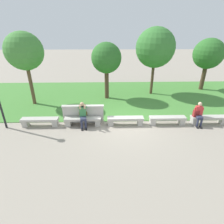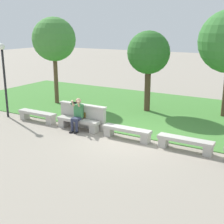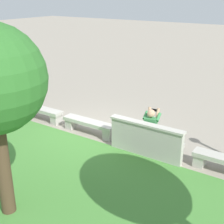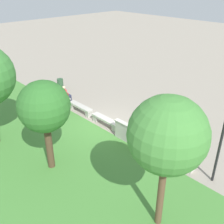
{
  "view_description": "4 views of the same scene",
  "coord_description": "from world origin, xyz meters",
  "px_view_note": "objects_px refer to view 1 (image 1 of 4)",
  "views": [
    {
      "loc": [
        -0.93,
        -8.21,
        4.65
      ],
      "look_at": [
        -0.72,
        -0.23,
        0.88
      ],
      "focal_mm": 28.0,
      "sensor_mm": 36.0,
      "label": 1
    },
    {
      "loc": [
        5.11,
        -9.89,
        4.15
      ],
      "look_at": [
        -0.48,
        -0.28,
        1.07
      ],
      "focal_mm": 50.0,
      "sensor_mm": 36.0,
      "label": 2
    },
    {
      "loc": [
        -5.82,
        7.42,
        4.37
      ],
      "look_at": [
        -0.81,
        -0.14,
        0.88
      ],
      "focal_mm": 50.0,
      "sensor_mm": 36.0,
      "label": 3
    },
    {
      "loc": [
        -9.35,
        8.44,
        7.33
      ],
      "look_at": [
        -0.36,
        -0.13,
        0.93
      ],
      "focal_mm": 42.0,
      "sensor_mm": 36.0,
      "label": 4
    }
  ],
  "objects_px": {
    "bench_far": "(167,119)",
    "tree_far_back": "(24,52)",
    "person_photographer": "(83,114)",
    "tree_left_background": "(208,54)",
    "bench_main": "(40,121)",
    "tree_behind_wall": "(155,48)",
    "tree_right_background": "(106,58)",
    "person_distant": "(199,113)",
    "bench_near": "(83,120)",
    "bench_end": "(209,119)",
    "backpack": "(196,114)",
    "bench_mid": "(125,120)"
  },
  "relations": [
    {
      "from": "person_photographer",
      "to": "tree_far_back",
      "type": "xyz_separation_m",
      "value": [
        -3.75,
        3.18,
        2.71
      ]
    },
    {
      "from": "bench_main",
      "to": "person_distant",
      "type": "xyz_separation_m",
      "value": [
        8.37,
        -0.07,
        0.37
      ]
    },
    {
      "from": "bench_end",
      "to": "person_photographer",
      "type": "distance_m",
      "value": 6.75
    },
    {
      "from": "bench_main",
      "to": "person_photographer",
      "type": "bearing_deg",
      "value": -1.91
    },
    {
      "from": "person_photographer",
      "to": "person_distant",
      "type": "xyz_separation_m",
      "value": [
        6.08,
        0.01,
        -0.06
      ]
    },
    {
      "from": "bench_near",
      "to": "tree_behind_wall",
      "type": "height_order",
      "value": "tree_behind_wall"
    },
    {
      "from": "bench_main",
      "to": "tree_far_back",
      "type": "relative_size",
      "value": 0.42
    },
    {
      "from": "person_photographer",
      "to": "tree_behind_wall",
      "type": "height_order",
      "value": "tree_behind_wall"
    },
    {
      "from": "bench_main",
      "to": "person_distant",
      "type": "height_order",
      "value": "person_distant"
    },
    {
      "from": "bench_far",
      "to": "person_photographer",
      "type": "xyz_separation_m",
      "value": [
        -4.48,
        -0.08,
        0.44
      ]
    },
    {
      "from": "bench_main",
      "to": "tree_behind_wall",
      "type": "height_order",
      "value": "tree_behind_wall"
    },
    {
      "from": "backpack",
      "to": "bench_end",
      "type": "bearing_deg",
      "value": 0.41
    },
    {
      "from": "bench_far",
      "to": "person_photographer",
      "type": "bearing_deg",
      "value": -179.02
    },
    {
      "from": "bench_mid",
      "to": "bench_far",
      "type": "xyz_separation_m",
      "value": [
        2.26,
        0.0,
        0.0
      ]
    },
    {
      "from": "person_photographer",
      "to": "tree_left_background",
      "type": "relative_size",
      "value": 0.32
    },
    {
      "from": "bench_far",
      "to": "backpack",
      "type": "distance_m",
      "value": 1.52
    },
    {
      "from": "bench_end",
      "to": "tree_behind_wall",
      "type": "height_order",
      "value": "tree_behind_wall"
    },
    {
      "from": "bench_mid",
      "to": "backpack",
      "type": "relative_size",
      "value": 4.5
    },
    {
      "from": "bench_near",
      "to": "tree_right_background",
      "type": "bearing_deg",
      "value": 72.77
    },
    {
      "from": "bench_main",
      "to": "backpack",
      "type": "height_order",
      "value": "backpack"
    },
    {
      "from": "bench_near",
      "to": "tree_far_back",
      "type": "bearing_deg",
      "value": 140.15
    },
    {
      "from": "bench_far",
      "to": "tree_right_background",
      "type": "xyz_separation_m",
      "value": [
        -3.25,
        4.09,
        2.58
      ]
    },
    {
      "from": "backpack",
      "to": "person_distant",
      "type": "bearing_deg",
      "value": -27.52
    },
    {
      "from": "tree_far_back",
      "to": "tree_left_background",
      "type": "bearing_deg",
      "value": 12.46
    },
    {
      "from": "person_distant",
      "to": "person_photographer",
      "type": "bearing_deg",
      "value": -179.9
    },
    {
      "from": "bench_end",
      "to": "tree_far_back",
      "type": "bearing_deg",
      "value": 163.52
    },
    {
      "from": "bench_mid",
      "to": "person_distant",
      "type": "xyz_separation_m",
      "value": [
        3.86,
        -0.07,
        0.37
      ]
    },
    {
      "from": "person_distant",
      "to": "tree_left_background",
      "type": "height_order",
      "value": "tree_left_background"
    },
    {
      "from": "tree_right_background",
      "to": "tree_far_back",
      "type": "distance_m",
      "value": 5.11
    },
    {
      "from": "bench_end",
      "to": "bench_main",
      "type": "bearing_deg",
      "value": 180.0
    },
    {
      "from": "person_photographer",
      "to": "tree_left_background",
      "type": "height_order",
      "value": "tree_left_background"
    },
    {
      "from": "person_photographer",
      "to": "tree_far_back",
      "type": "bearing_deg",
      "value": 139.73
    },
    {
      "from": "tree_behind_wall",
      "to": "tree_far_back",
      "type": "distance_m",
      "value": 8.71
    },
    {
      "from": "tree_behind_wall",
      "to": "tree_left_background",
      "type": "relative_size",
      "value": 1.19
    },
    {
      "from": "bench_end",
      "to": "tree_left_background",
      "type": "relative_size",
      "value": 0.47
    },
    {
      "from": "bench_near",
      "to": "tree_left_background",
      "type": "bearing_deg",
      "value": 32.7
    },
    {
      "from": "bench_mid",
      "to": "tree_behind_wall",
      "type": "bearing_deg",
      "value": 63.17
    },
    {
      "from": "bench_main",
      "to": "tree_left_background",
      "type": "relative_size",
      "value": 0.47
    },
    {
      "from": "bench_near",
      "to": "tree_behind_wall",
      "type": "distance_m",
      "value": 7.61
    },
    {
      "from": "bench_end",
      "to": "bench_far",
      "type": "bearing_deg",
      "value": 180.0
    },
    {
      "from": "person_photographer",
      "to": "bench_far",
      "type": "bearing_deg",
      "value": 0.98
    },
    {
      "from": "tree_far_back",
      "to": "bench_end",
      "type": "bearing_deg",
      "value": -16.48
    },
    {
      "from": "bench_near",
      "to": "person_photographer",
      "type": "distance_m",
      "value": 0.44
    },
    {
      "from": "bench_main",
      "to": "bench_mid",
      "type": "distance_m",
      "value": 4.51
    },
    {
      "from": "bench_far",
      "to": "tree_far_back",
      "type": "height_order",
      "value": "tree_far_back"
    },
    {
      "from": "bench_main",
      "to": "tree_left_background",
      "type": "height_order",
      "value": "tree_left_background"
    },
    {
      "from": "backpack",
      "to": "tree_left_background",
      "type": "distance_m",
      "value": 7.21
    },
    {
      "from": "bench_main",
      "to": "tree_far_back",
      "type": "distance_m",
      "value": 4.65
    },
    {
      "from": "tree_behind_wall",
      "to": "tree_right_background",
      "type": "bearing_deg",
      "value": -165.51
    },
    {
      "from": "bench_main",
      "to": "bench_far",
      "type": "xyz_separation_m",
      "value": [
        6.77,
        0.0,
        0.0
      ]
    }
  ]
}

